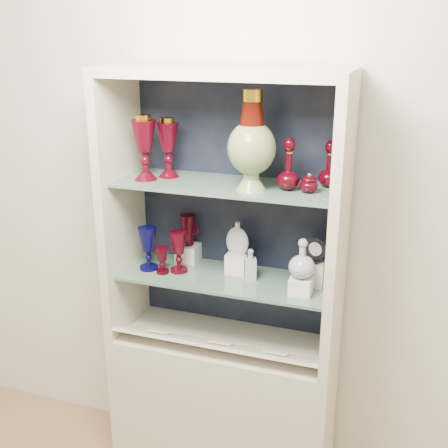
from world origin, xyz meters
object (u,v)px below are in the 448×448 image
(pedestal_lamp_right, at_px, (144,148))
(ruby_goblet_small, at_px, (162,260))
(cobalt_goblet, at_px, (148,248))
(pedestal_lamp_left, at_px, (168,148))
(ruby_pitcher, at_px, (188,230))
(ruby_decanter_b, at_px, (330,163))
(clear_square_bottle, at_px, (250,264))
(flat_flask, at_px, (237,238))
(ruby_decanter_a, at_px, (289,161))
(lidded_bowl, at_px, (309,183))
(cameo_medallion, at_px, (316,250))
(enamel_urn, at_px, (252,141))
(clear_round_decanter, at_px, (302,259))
(ruby_goblet_tall, at_px, (179,252))

(pedestal_lamp_right, distance_m, ruby_goblet_small, 0.50)
(cobalt_goblet, bearing_deg, pedestal_lamp_left, 40.04)
(ruby_goblet_small, xyz_separation_m, ruby_pitcher, (0.05, 0.17, 0.09))
(pedestal_lamp_right, distance_m, ruby_decanter_b, 0.77)
(clear_square_bottle, relative_size, flat_flask, 0.93)
(ruby_decanter_a, relative_size, flat_flask, 1.56)
(pedestal_lamp_left, xyz_separation_m, clear_square_bottle, (0.38, -0.03, -0.48))
(cobalt_goblet, relative_size, clear_square_bottle, 1.41)
(pedestal_lamp_left, bearing_deg, lidded_bowl, -5.14)
(ruby_decanter_a, relative_size, cameo_medallion, 2.00)
(clear_square_bottle, height_order, cameo_medallion, cameo_medallion)
(enamel_urn, height_order, lidded_bowl, enamel_urn)
(ruby_decanter_b, height_order, flat_flask, ruby_decanter_b)
(cobalt_goblet, relative_size, clear_round_decanter, 1.22)
(enamel_urn, relative_size, ruby_pitcher, 2.72)
(ruby_decanter_b, distance_m, clear_square_bottle, 0.55)
(ruby_pitcher, height_order, clear_square_bottle, ruby_pitcher)
(pedestal_lamp_left, distance_m, enamel_urn, 0.41)
(ruby_decanter_a, relative_size, lidded_bowl, 2.90)
(enamel_urn, bearing_deg, cobalt_goblet, 177.45)
(lidded_bowl, relative_size, cameo_medallion, 0.69)
(enamel_urn, distance_m, ruby_decanter_a, 0.17)
(lidded_bowl, bearing_deg, ruby_goblet_small, -176.88)
(enamel_urn, bearing_deg, lidded_bowl, 8.88)
(pedestal_lamp_right, height_order, lidded_bowl, pedestal_lamp_right)
(flat_flask, bearing_deg, cameo_medallion, 4.93)
(clear_square_bottle, height_order, flat_flask, flat_flask)
(ruby_decanter_a, bearing_deg, ruby_decanter_b, 33.74)
(enamel_urn, height_order, cobalt_goblet, enamel_urn)
(ruby_goblet_tall, bearing_deg, lidded_bowl, -0.53)
(ruby_pitcher, xyz_separation_m, clear_round_decanter, (0.57, -0.17, -0.00))
(pedestal_lamp_left, relative_size, cameo_medallion, 2.17)
(ruby_decanter_a, height_order, clear_square_bottle, ruby_decanter_a)
(cobalt_goblet, xyz_separation_m, ruby_pitcher, (0.13, 0.15, 0.05))
(ruby_pitcher, bearing_deg, clear_round_decanter, -11.19)
(ruby_decanter_a, distance_m, clear_square_bottle, 0.49)
(pedestal_lamp_right, distance_m, clear_round_decanter, 0.80)
(ruby_decanter_b, xyz_separation_m, ruby_goblet_tall, (-0.62, -0.10, -0.43))
(lidded_bowl, relative_size, ruby_pitcher, 0.56)
(pedestal_lamp_right, relative_size, ruby_decanter_a, 1.17)
(pedestal_lamp_right, relative_size, cameo_medallion, 2.34)
(ruby_decanter_b, xyz_separation_m, flat_flask, (-0.38, -0.03, -0.36))
(lidded_bowl, xyz_separation_m, clear_square_bottle, (-0.24, 0.03, -0.39))
(enamel_urn, xyz_separation_m, ruby_decanter_b, (0.28, 0.15, -0.10))
(ruby_decanter_b, relative_size, ruby_goblet_small, 1.68)
(clear_round_decanter, bearing_deg, flat_flask, 158.99)
(pedestal_lamp_left, distance_m, clear_round_decanter, 0.74)
(pedestal_lamp_left, xyz_separation_m, cameo_medallion, (0.66, 0.01, -0.39))
(ruby_decanter_a, xyz_separation_m, flat_flask, (-0.23, 0.07, -0.37))
(ruby_pitcher, xyz_separation_m, flat_flask, (0.26, -0.05, 0.01))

